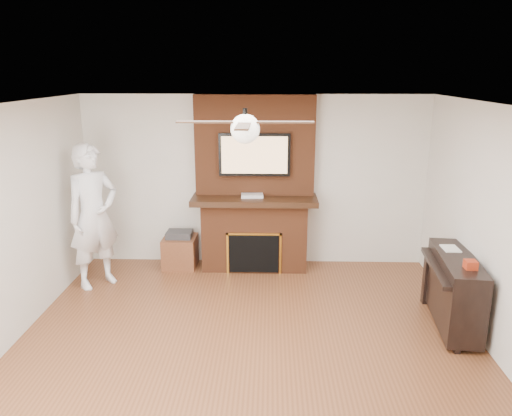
{
  "coord_description": "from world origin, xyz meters",
  "views": [
    {
      "loc": [
        0.23,
        -4.41,
        2.82
      ],
      "look_at": [
        0.07,
        0.9,
        1.35
      ],
      "focal_mm": 35.0,
      "sensor_mm": 36.0,
      "label": 1
    }
  ],
  "objects_px": {
    "person": "(94,216)",
    "piano": "(454,289)",
    "side_table": "(180,250)",
    "fireplace": "(255,201)"
  },
  "relations": [
    {
      "from": "person",
      "to": "piano",
      "type": "xyz_separation_m",
      "value": [
        4.4,
        -1.01,
        -0.52
      ]
    },
    {
      "from": "person",
      "to": "side_table",
      "type": "bearing_deg",
      "value": -13.36
    },
    {
      "from": "fireplace",
      "to": "person",
      "type": "bearing_deg",
      "value": -160.85
    },
    {
      "from": "fireplace",
      "to": "side_table",
      "type": "xyz_separation_m",
      "value": [
        -1.1,
        -0.07,
        -0.74
      ]
    },
    {
      "from": "side_table",
      "to": "piano",
      "type": "bearing_deg",
      "value": -25.5
    },
    {
      "from": "fireplace",
      "to": "piano",
      "type": "distance_m",
      "value": 2.93
    },
    {
      "from": "fireplace",
      "to": "person",
      "type": "xyz_separation_m",
      "value": [
        -2.1,
        -0.73,
        -0.03
      ]
    },
    {
      "from": "fireplace",
      "to": "piano",
      "type": "bearing_deg",
      "value": -37.2
    },
    {
      "from": "fireplace",
      "to": "side_table",
      "type": "distance_m",
      "value": 1.33
    },
    {
      "from": "fireplace",
      "to": "piano",
      "type": "relative_size",
      "value": 1.91
    }
  ]
}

